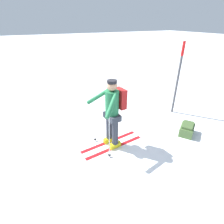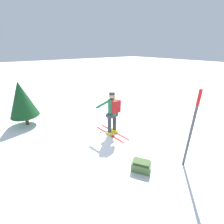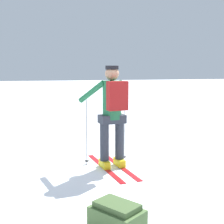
{
  "view_description": "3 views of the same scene",
  "coord_description": "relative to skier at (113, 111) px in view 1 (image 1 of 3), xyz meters",
  "views": [
    {
      "loc": [
        -3.34,
        1.25,
        2.84
      ],
      "look_at": [
        -0.16,
        -0.35,
        0.95
      ],
      "focal_mm": 28.0,
      "sensor_mm": 36.0,
      "label": 1
    },
    {
      "loc": [
        -3.27,
        -4.57,
        3.22
      ],
      "look_at": [
        -0.16,
        -0.35,
        0.95
      ],
      "focal_mm": 24.0,
      "sensor_mm": 36.0,
      "label": 2
    },
    {
      "loc": [
        -1.49,
        -5.3,
        1.65
      ],
      "look_at": [
        -0.16,
        -0.35,
        0.95
      ],
      "focal_mm": 50.0,
      "sensor_mm": 36.0,
      "label": 3
    }
  ],
  "objects": [
    {
      "name": "dropped_backpack",
      "position": [
        -0.51,
        -2.06,
        -0.83
      ],
      "size": [
        0.58,
        0.63,
        0.31
      ],
      "color": "#4C6B38",
      "rests_on": "ground_plane"
    },
    {
      "name": "trail_marker",
      "position": [
        0.67,
        -2.66,
        0.35
      ],
      "size": [
        0.08,
        0.08,
        2.3
      ],
      "color": "#4C4C51",
      "rests_on": "ground_plane"
    },
    {
      "name": "skier",
      "position": [
        0.0,
        0.0,
        0.0
      ],
      "size": [
        0.95,
        1.65,
        1.71
      ],
      "color": "red",
      "rests_on": "ground_plane"
    },
    {
      "name": "ground_plane",
      "position": [
        0.15,
        0.37,
        -0.98
      ],
      "size": [
        80.0,
        80.0,
        0.0
      ],
      "primitive_type": "plane",
      "color": "white"
    }
  ]
}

